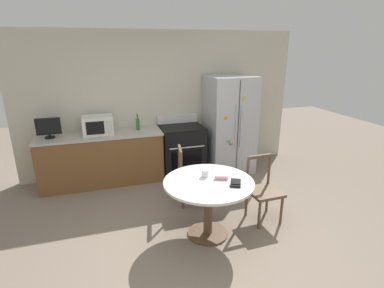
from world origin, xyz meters
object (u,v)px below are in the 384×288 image
Objects in this scene: candle_glass at (205,174)px; refrigerator at (229,124)px; oven_range at (182,150)px; countertop_tv at (48,127)px; microwave at (98,125)px; wallet at (236,184)px; dining_chair_right at (264,191)px; dining_chair_far at (191,177)px; counter_bottle at (138,124)px.

refrigerator is at bearing 57.71° from candle_glass.
candle_glass is at bearing -122.29° from refrigerator.
oven_range is 2.30m from countertop_tv.
microwave is 1.30× the size of countertop_tv.
dining_chair_right is at bearing 29.10° from wallet.
oven_range is 1.20× the size of dining_chair_far.
counter_bottle is 2.45m from wallet.
dining_chair_right is (2.86, -1.90, -0.64)m from countertop_tv.
wallet is (0.26, -0.35, -0.01)m from candle_glass.
counter_bottle is 2.49m from dining_chair_right.
countertop_tv is (-0.76, -0.02, 0.03)m from microwave.
candle_glass is at bearing -96.41° from oven_range.
microwave is 1.84m from dining_chair_far.
refrigerator reaches higher than dining_chair_far.
oven_range reaches higher than candle_glass.
microwave reaches higher than oven_range.
microwave is at bearing -122.20° from dining_chair_far.
countertop_tv is 1.32× the size of counter_bottle.
wallet is (0.22, -1.08, 0.35)m from dining_chair_far.
candle_glass is at bearing -56.63° from microwave.
dining_chair_far is at bearing -98.81° from oven_range.
candle_glass is at bearing -43.02° from countertop_tv.
wallet is (0.05, -2.20, 0.31)m from oven_range.
oven_range is 0.95m from counter_bottle.
refrigerator is 19.38× the size of candle_glass.
countertop_tv is 2.43m from dining_chair_far.
counter_bottle is at bearing -143.27° from dining_chair_far.
candle_glass is (1.25, -1.89, -0.26)m from microwave.
counter_bottle is 3.05× the size of candle_glass.
oven_range is 2.23m from wallet.
wallet is at bearing -70.13° from counter_bottle.
dining_chair_far reaches higher than wallet.
refrigerator is 2.38m from microwave.
microwave reaches higher than counter_bottle.
refrigerator is 1.68× the size of oven_range.
wallet is (1.50, -2.25, -0.27)m from microwave.
oven_range is 3.79× the size of counter_bottle.
refrigerator is 10.84× the size of wallet.
countertop_tv reaches higher than dining_chair_far.
dining_chair_far is at bearing 87.38° from candle_glass.
refrigerator is at bearing -5.17° from counter_bottle.
countertop_tv is at bearing -109.16° from dining_chair_far.
countertop_tv reaches higher than counter_bottle.
candle_glass is at bearing -73.54° from counter_bottle.
candle_glass is (-0.21, -1.85, 0.33)m from oven_range.
microwave is at bearing 1.56° from countertop_tv.
refrigerator is at bearing 144.44° from dining_chair_far.
microwave is at bearing 177.38° from refrigerator.
dining_chair_far is (0.61, -1.22, -0.57)m from counter_bottle.
refrigerator is at bearing -2.62° from microwave.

